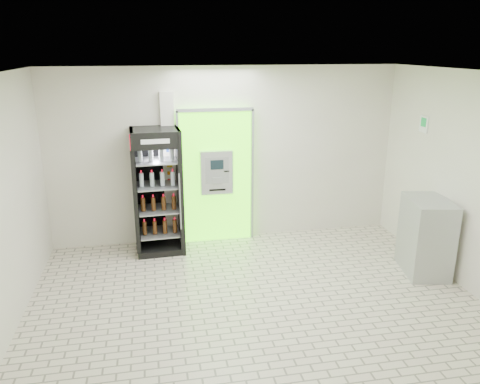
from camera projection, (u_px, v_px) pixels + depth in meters
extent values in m
plane|color=beige|center=(258.00, 308.00, 6.15)|extent=(6.00, 6.00, 0.00)
plane|color=silver|center=(226.00, 155.00, 8.05)|extent=(6.00, 0.00, 6.00)
plane|color=silver|center=(339.00, 307.00, 3.36)|extent=(6.00, 0.00, 6.00)
plane|color=silver|center=(478.00, 187.00, 6.25)|extent=(0.00, 5.00, 5.00)
plane|color=white|center=(261.00, 74.00, 5.26)|extent=(6.00, 6.00, 0.00)
cube|color=#54FD10|center=(216.00, 176.00, 8.05)|extent=(1.20, 0.12, 2.30)
cube|color=gray|center=(215.00, 110.00, 7.65)|extent=(1.28, 0.04, 0.06)
cube|color=gray|center=(179.00, 179.00, 7.87)|extent=(0.04, 0.04, 2.30)
cube|color=gray|center=(252.00, 176.00, 8.10)|extent=(0.04, 0.04, 2.30)
cube|color=black|center=(222.00, 213.00, 8.21)|extent=(0.62, 0.01, 0.67)
cube|color=black|center=(195.00, 130.00, 7.69)|extent=(0.22, 0.01, 0.18)
cube|color=#A5A7AC|center=(217.00, 172.00, 7.92)|extent=(0.55, 0.12, 0.75)
cube|color=black|center=(217.00, 165.00, 7.82)|extent=(0.22, 0.01, 0.16)
cube|color=gray|center=(217.00, 181.00, 7.90)|extent=(0.16, 0.01, 0.12)
cube|color=black|center=(227.00, 171.00, 7.88)|extent=(0.09, 0.01, 0.02)
cube|color=black|center=(217.00, 190.00, 7.95)|extent=(0.28, 0.01, 0.03)
cube|color=silver|center=(170.00, 170.00, 7.89)|extent=(0.22, 0.10, 2.60)
cube|color=#193FB2|center=(169.00, 150.00, 7.73)|extent=(0.09, 0.01, 0.06)
cube|color=red|center=(169.00, 158.00, 7.77)|extent=(0.09, 0.01, 0.06)
cube|color=yellow|center=(170.00, 166.00, 7.81)|extent=(0.09, 0.01, 0.06)
cube|color=orange|center=(170.00, 173.00, 7.85)|extent=(0.09, 0.01, 0.06)
cube|color=red|center=(170.00, 180.00, 7.89)|extent=(0.09, 0.01, 0.06)
cube|color=black|center=(158.00, 191.00, 7.64)|extent=(0.80, 0.73, 2.06)
cube|color=black|center=(157.00, 186.00, 7.94)|extent=(0.77, 0.09, 2.06)
cube|color=red|center=(155.00, 141.00, 7.05)|extent=(0.76, 0.04, 0.25)
cube|color=white|center=(155.00, 142.00, 7.04)|extent=(0.43, 0.02, 0.07)
cube|color=black|center=(161.00, 246.00, 7.93)|extent=(0.80, 0.73, 0.10)
cylinder|color=gray|center=(180.00, 202.00, 7.38)|extent=(0.03, 0.03, 0.93)
cube|color=gray|center=(160.00, 232.00, 7.85)|extent=(0.67, 0.62, 0.02)
cube|color=gray|center=(159.00, 209.00, 7.73)|extent=(0.67, 0.62, 0.02)
cube|color=gray|center=(158.00, 185.00, 7.61)|extent=(0.67, 0.62, 0.02)
cube|color=gray|center=(156.00, 161.00, 7.49)|extent=(0.67, 0.62, 0.02)
cube|color=#A5A7AC|center=(426.00, 236.00, 6.99)|extent=(0.74, 0.96, 1.15)
cube|color=gray|center=(409.00, 234.00, 6.92)|extent=(0.17, 0.83, 0.01)
cube|color=white|center=(424.00, 124.00, 7.37)|extent=(0.02, 0.22, 0.26)
cube|color=#0C8936|center=(424.00, 122.00, 7.36)|extent=(0.00, 0.14, 0.14)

